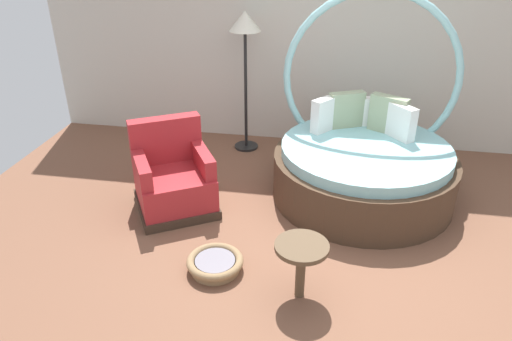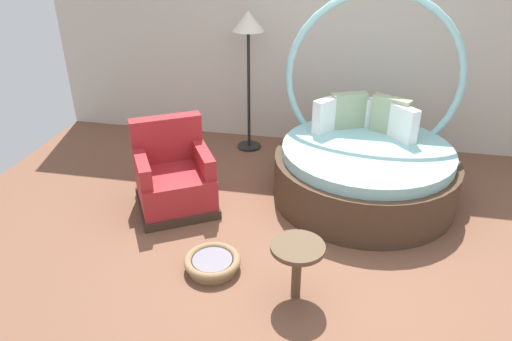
{
  "view_description": "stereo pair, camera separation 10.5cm",
  "coord_description": "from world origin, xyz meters",
  "px_view_note": "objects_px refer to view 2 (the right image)",
  "views": [
    {
      "loc": [
        0.0,
        -3.78,
        2.8
      ],
      "look_at": [
        -0.72,
        0.39,
        0.55
      ],
      "focal_mm": 33.32,
      "sensor_mm": 36.0,
      "label": 1
    },
    {
      "loc": [
        0.11,
        -3.76,
        2.8
      ],
      "look_at": [
        -0.72,
        0.39,
        0.55
      ],
      "focal_mm": 33.32,
      "sensor_mm": 36.0,
      "label": 2
    }
  ],
  "objects_px": {
    "red_armchair": "(174,178)",
    "pet_basket": "(212,263)",
    "round_daybed": "(365,161)",
    "floor_lamp": "(248,35)",
    "side_table": "(297,255)"
  },
  "relations": [
    {
      "from": "round_daybed",
      "to": "pet_basket",
      "type": "xyz_separation_m",
      "value": [
        -1.31,
        -1.61,
        -0.35
      ]
    },
    {
      "from": "floor_lamp",
      "to": "side_table",
      "type": "bearing_deg",
      "value": -70.4
    },
    {
      "from": "round_daybed",
      "to": "side_table",
      "type": "bearing_deg",
      "value": -106.66
    },
    {
      "from": "round_daybed",
      "to": "red_armchair",
      "type": "distance_m",
      "value": 2.11
    },
    {
      "from": "round_daybed",
      "to": "floor_lamp",
      "type": "height_order",
      "value": "round_daybed"
    },
    {
      "from": "floor_lamp",
      "to": "pet_basket",
      "type": "bearing_deg",
      "value": -85.2
    },
    {
      "from": "red_armchair",
      "to": "pet_basket",
      "type": "relative_size",
      "value": 2.14
    },
    {
      "from": "red_armchair",
      "to": "side_table",
      "type": "height_order",
      "value": "red_armchair"
    },
    {
      "from": "round_daybed",
      "to": "side_table",
      "type": "xyz_separation_m",
      "value": [
        -0.54,
        -1.8,
        0.0
      ]
    },
    {
      "from": "side_table",
      "to": "floor_lamp",
      "type": "xyz_separation_m",
      "value": [
        -0.99,
        2.79,
        1.11
      ]
    },
    {
      "from": "round_daybed",
      "to": "red_armchair",
      "type": "height_order",
      "value": "round_daybed"
    },
    {
      "from": "red_armchair",
      "to": "pet_basket",
      "type": "xyz_separation_m",
      "value": [
        0.7,
        -0.98,
        -0.26
      ]
    },
    {
      "from": "pet_basket",
      "to": "side_table",
      "type": "relative_size",
      "value": 0.98
    },
    {
      "from": "side_table",
      "to": "floor_lamp",
      "type": "bearing_deg",
      "value": 109.6
    },
    {
      "from": "round_daybed",
      "to": "floor_lamp",
      "type": "xyz_separation_m",
      "value": [
        -1.53,
        0.99,
        1.11
      ]
    }
  ]
}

